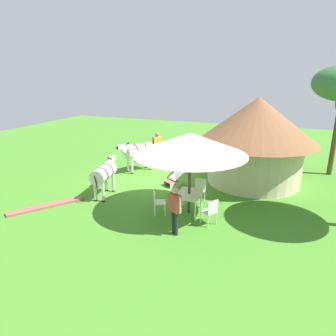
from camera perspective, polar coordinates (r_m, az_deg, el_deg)
name	(u,v)px	position (r m, az deg, el deg)	size (l,w,h in m)	color
ground_plane	(159,181)	(14.37, -1.63, -2.38)	(36.00, 36.00, 0.00)	#448427
thatched_hut	(256,136)	(14.17, 16.28, 5.80)	(5.30, 5.30, 3.90)	beige
shade_umbrella	(190,144)	(10.37, 4.22, 4.57)	(3.96, 3.96, 2.95)	#513430
patio_dining_table	(189,196)	(10.95, 4.00, -5.27)	(1.29, 0.91, 0.74)	silver
patio_chair_east_end	(199,189)	(12.00, 5.94, -3.88)	(0.44, 0.46, 0.90)	white
patio_chair_near_hut	(157,200)	(10.87, -2.03, -6.12)	(0.58, 0.57, 0.90)	silver
patio_chair_west_end	(211,210)	(10.21, 8.02, -7.92)	(0.60, 0.59, 0.90)	silver
guest_beside_umbrella	(175,206)	(9.37, 1.32, -7.23)	(0.40, 0.49, 1.58)	#1E2429
standing_watcher	(157,144)	(17.09, -2.03, 4.48)	(0.50, 0.47, 1.73)	black
striped_lounge_chair	(174,180)	(13.69, 1.07, -2.26)	(0.96, 0.90, 0.61)	#C95244
zebra_nearest_camera	(104,173)	(12.58, -11.91, -0.94)	(2.10, 0.85, 1.52)	silver
zebra_by_umbrella	(138,151)	(15.56, -5.70, 3.19)	(1.88, 1.37, 1.60)	silver
brick_patio_kerb	(47,206)	(12.49, -21.88, -6.63)	(2.80, 0.36, 0.08)	#995549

